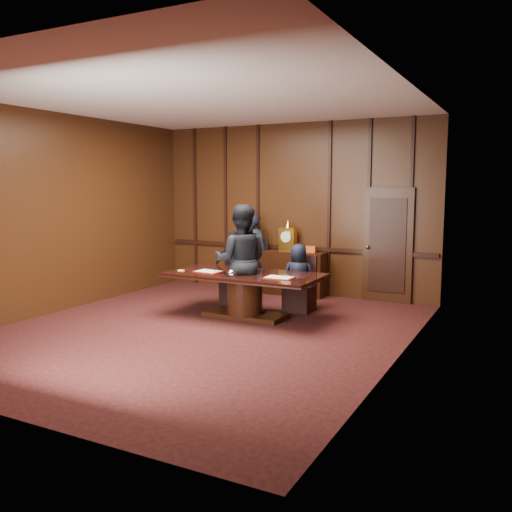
{
  "coord_description": "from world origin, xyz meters",
  "views": [
    {
      "loc": [
        4.49,
        -6.83,
        2.22
      ],
      "look_at": [
        0.32,
        1.22,
        1.05
      ],
      "focal_mm": 38.0,
      "sensor_mm": 36.0,
      "label": 1
    }
  ],
  "objects_px": {
    "signatory_right": "(298,278)",
    "witness_right": "(241,261)",
    "sideboard": "(288,271)",
    "signatory_left": "(235,268)",
    "conference_table": "(245,288)",
    "witness_left": "(253,253)"
  },
  "relations": [
    {
      "from": "signatory_right",
      "to": "witness_right",
      "type": "bearing_deg",
      "value": 30.68
    },
    {
      "from": "sideboard",
      "to": "signatory_left",
      "type": "xyz_separation_m",
      "value": [
        -0.48,
        -1.36,
        0.21
      ]
    },
    {
      "from": "signatory_left",
      "to": "signatory_right",
      "type": "bearing_deg",
      "value": 166.78
    },
    {
      "from": "conference_table",
      "to": "witness_left",
      "type": "height_order",
      "value": "witness_left"
    },
    {
      "from": "sideboard",
      "to": "witness_left",
      "type": "height_order",
      "value": "witness_left"
    },
    {
      "from": "signatory_right",
      "to": "witness_left",
      "type": "xyz_separation_m",
      "value": [
        -1.53,
        1.2,
        0.23
      ]
    },
    {
      "from": "conference_table",
      "to": "signatory_right",
      "type": "height_order",
      "value": "signatory_right"
    },
    {
      "from": "signatory_right",
      "to": "signatory_left",
      "type": "bearing_deg",
      "value": -14.47
    },
    {
      "from": "sideboard",
      "to": "signatory_right",
      "type": "bearing_deg",
      "value": -59.03
    },
    {
      "from": "conference_table",
      "to": "witness_right",
      "type": "xyz_separation_m",
      "value": [
        -0.1,
        0.05,
        0.45
      ]
    },
    {
      "from": "sideboard",
      "to": "witness_right",
      "type": "distance_m",
      "value": 2.16
    },
    {
      "from": "conference_table",
      "to": "witness_left",
      "type": "xyz_separation_m",
      "value": [
        -0.88,
        2.0,
        0.33
      ]
    },
    {
      "from": "signatory_left",
      "to": "signatory_right",
      "type": "xyz_separation_m",
      "value": [
        1.3,
        0.0,
        -0.08
      ]
    },
    {
      "from": "sideboard",
      "to": "witness_right",
      "type": "height_order",
      "value": "witness_right"
    },
    {
      "from": "witness_right",
      "to": "conference_table",
      "type": "bearing_deg",
      "value": 130.1
    },
    {
      "from": "signatory_right",
      "to": "witness_left",
      "type": "bearing_deg",
      "value": -52.54
    },
    {
      "from": "witness_left",
      "to": "sideboard",
      "type": "bearing_deg",
      "value": -164.79
    },
    {
      "from": "conference_table",
      "to": "witness_left",
      "type": "distance_m",
      "value": 2.21
    },
    {
      "from": "signatory_right",
      "to": "sideboard",
      "type": "bearing_deg",
      "value": -73.49
    },
    {
      "from": "sideboard",
      "to": "witness_right",
      "type": "xyz_separation_m",
      "value": [
        0.07,
        -2.11,
        0.47
      ]
    },
    {
      "from": "sideboard",
      "to": "signatory_right",
      "type": "xyz_separation_m",
      "value": [
        0.82,
        -1.36,
        0.13
      ]
    },
    {
      "from": "signatory_right",
      "to": "witness_left",
      "type": "height_order",
      "value": "witness_left"
    }
  ]
}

